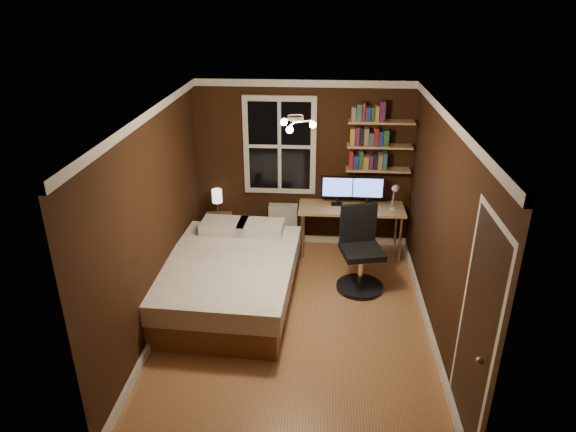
# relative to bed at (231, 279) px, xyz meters

# --- Properties ---
(floor) EXTENTS (4.20, 4.20, 0.00)m
(floor) POSITION_rel_bed_xyz_m (0.83, -0.34, -0.32)
(floor) COLOR brown
(floor) RESTS_ON ground
(wall_back) EXTENTS (3.20, 0.04, 2.50)m
(wall_back) POSITION_rel_bed_xyz_m (0.83, 1.76, 0.93)
(wall_back) COLOR black
(wall_back) RESTS_ON ground
(wall_left) EXTENTS (0.04, 4.20, 2.50)m
(wall_left) POSITION_rel_bed_xyz_m (-0.77, -0.34, 0.93)
(wall_left) COLOR black
(wall_left) RESTS_ON ground
(wall_right) EXTENTS (0.04, 4.20, 2.50)m
(wall_right) POSITION_rel_bed_xyz_m (2.43, -0.34, 0.93)
(wall_right) COLOR black
(wall_right) RESTS_ON ground
(ceiling) EXTENTS (3.20, 4.20, 0.02)m
(ceiling) POSITION_rel_bed_xyz_m (0.83, -0.34, 2.18)
(ceiling) COLOR white
(ceiling) RESTS_ON wall_back
(window) EXTENTS (1.06, 0.06, 1.46)m
(window) POSITION_rel_bed_xyz_m (0.48, 1.72, 1.23)
(window) COLOR silver
(window) RESTS_ON wall_back
(door) EXTENTS (0.03, 0.82, 2.05)m
(door) POSITION_rel_bed_xyz_m (2.42, -1.89, 0.71)
(door) COLOR black
(door) RESTS_ON ground
(door_knob) EXTENTS (0.06, 0.06, 0.06)m
(door_knob) POSITION_rel_bed_xyz_m (2.38, -2.19, 0.68)
(door_knob) COLOR #BF8D46
(door_knob) RESTS_ON door
(ceiling_fixture) EXTENTS (0.44, 0.44, 0.18)m
(ceiling_fixture) POSITION_rel_bed_xyz_m (0.83, -0.44, 2.08)
(ceiling_fixture) COLOR beige
(ceiling_fixture) RESTS_ON ceiling
(bookshelf_lower) EXTENTS (0.92, 0.22, 0.03)m
(bookshelf_lower) POSITION_rel_bed_xyz_m (1.91, 1.64, 0.93)
(bookshelf_lower) COLOR tan
(bookshelf_lower) RESTS_ON wall_back
(books_row_lower) EXTENTS (0.48, 0.16, 0.23)m
(books_row_lower) POSITION_rel_bed_xyz_m (1.91, 1.64, 1.06)
(books_row_lower) COLOR maroon
(books_row_lower) RESTS_ON bookshelf_lower
(bookshelf_middle) EXTENTS (0.92, 0.22, 0.03)m
(bookshelf_middle) POSITION_rel_bed_xyz_m (1.91, 1.64, 1.28)
(bookshelf_middle) COLOR tan
(bookshelf_middle) RESTS_ON wall_back
(books_row_middle) EXTENTS (0.48, 0.16, 0.23)m
(books_row_middle) POSITION_rel_bed_xyz_m (1.91, 1.64, 1.41)
(books_row_middle) COLOR navy
(books_row_middle) RESTS_ON bookshelf_middle
(bookshelf_upper) EXTENTS (0.92, 0.22, 0.03)m
(bookshelf_upper) POSITION_rel_bed_xyz_m (1.91, 1.64, 1.63)
(bookshelf_upper) COLOR tan
(bookshelf_upper) RESTS_ON wall_back
(books_row_upper) EXTENTS (0.42, 0.16, 0.23)m
(books_row_upper) POSITION_rel_bed_xyz_m (1.91, 1.64, 1.76)
(books_row_upper) COLOR #245427
(books_row_upper) RESTS_ON bookshelf_upper
(bed) EXTENTS (1.68, 2.26, 0.74)m
(bed) POSITION_rel_bed_xyz_m (0.00, 0.00, 0.00)
(bed) COLOR brown
(bed) RESTS_ON ground
(nightstand) EXTENTS (0.43, 0.43, 0.49)m
(nightstand) POSITION_rel_bed_xyz_m (-0.44, 1.51, -0.07)
(nightstand) COLOR brown
(nightstand) RESTS_ON ground
(bedside_lamp) EXTENTS (0.15, 0.15, 0.44)m
(bedside_lamp) POSITION_rel_bed_xyz_m (-0.44, 1.51, 0.39)
(bedside_lamp) COLOR white
(bedside_lamp) RESTS_ON nightstand
(radiator) EXTENTS (0.43, 0.15, 0.65)m
(radiator) POSITION_rel_bed_xyz_m (0.53, 1.64, 0.01)
(radiator) COLOR silver
(radiator) RESTS_ON ground
(desk) EXTENTS (1.53, 0.58, 0.73)m
(desk) POSITION_rel_bed_xyz_m (1.55, 1.45, 0.35)
(desk) COLOR tan
(desk) RESTS_ON ground
(monitor_left) EXTENTS (0.48, 0.12, 0.45)m
(monitor_left) POSITION_rel_bed_xyz_m (1.34, 1.52, 0.64)
(monitor_left) COLOR black
(monitor_left) RESTS_ON desk
(monitor_right) EXTENTS (0.48, 0.12, 0.45)m
(monitor_right) POSITION_rel_bed_xyz_m (1.78, 1.52, 0.64)
(monitor_right) COLOR black
(monitor_right) RESTS_ON desk
(desk_lamp) EXTENTS (0.14, 0.32, 0.44)m
(desk_lamp) POSITION_rel_bed_xyz_m (2.14, 1.37, 0.63)
(desk_lamp) COLOR silver
(desk_lamp) RESTS_ON desk
(office_chair) EXTENTS (0.62, 0.62, 1.12)m
(office_chair) POSITION_rel_bed_xyz_m (1.64, 0.46, 0.12)
(office_chair) COLOR black
(office_chair) RESTS_ON ground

